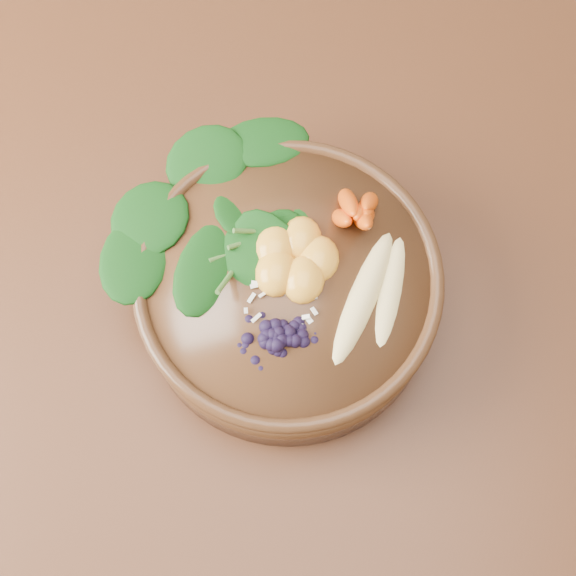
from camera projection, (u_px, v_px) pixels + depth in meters
The scene contains 9 objects.
ground at pixel (260, 394), 1.66m from camera, with size 4.00×4.00×0.00m, color #381E0F.
dining_table at pixel (243, 283), 1.04m from camera, with size 1.60×0.90×0.75m.
stoneware_bowl at pixel (288, 291), 0.89m from camera, with size 0.33×0.33×0.09m, color #472915.
kale_heap at pixel (257, 199), 0.85m from camera, with size 0.22×0.19×0.05m, color #0E3F0E, non-canonical shape.
carrot_cluster at pixel (365, 197), 0.83m from camera, with size 0.07×0.07×0.09m, color #DE4B0E, non-canonical shape.
banana_halves at pixel (378, 289), 0.83m from camera, with size 0.09×0.18×0.03m.
mandarin_cluster at pixel (295, 253), 0.84m from camera, with size 0.10×0.11×0.04m, color orange, non-canonical shape.
blueberry_pile at pixel (274, 331), 0.81m from camera, with size 0.15×0.11×0.05m, color black, non-canonical shape.
coconut_flakes at pixel (285, 296), 0.84m from camera, with size 0.11×0.08×0.01m, color white, non-canonical shape.
Camera 1 is at (0.11, -0.35, 1.63)m, focal length 50.00 mm.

